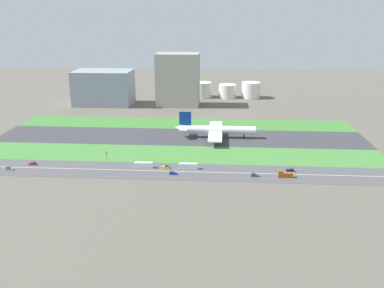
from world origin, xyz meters
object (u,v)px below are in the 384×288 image
car_0 (166,167)px  car_1 (254,175)px  airliner (216,130)px  car_2 (33,164)px  truck_0 (285,175)px  traffic_light (107,156)px  terminal_building (104,88)px  car_4 (290,170)px  bus_0 (189,166)px  car_3 (173,173)px  fuel_tank_east (251,90)px  bus_1 (144,165)px  hangar_building (178,80)px  fuel_tank_west (203,90)px  car_5 (9,169)px  fuel_tank_centre (227,91)px

car_0 → car_1: size_ratio=1.00×
airliner → car_2: size_ratio=14.77×
truck_0 → traffic_light: bearing=-9.3°
car_1 → terminal_building: terminal_building is taller
car_4 → bus_0: bus_0 is taller
airliner → car_4: size_ratio=14.77×
car_3 → airliner: bearing=-107.2°
fuel_tank_east → traffic_light: bearing=-115.5°
airliner → bus_1: 80.63m
car_1 → hangar_building: (-64.06, 192.00, 25.32)m
terminal_building → fuel_tank_west: (99.69, 45.00, -9.03)m
terminal_building → hangar_building: size_ratio=1.10×
bus_0 → car_5: bearing=-174.7°
bus_1 → hangar_building: 183.65m
car_3 → fuel_tank_west: bearing=-91.6°
car_0 → car_4: size_ratio=1.00×
truck_0 → hangar_building: bearing=-67.0°
car_5 → car_1: same height
truck_0 → hangar_building: size_ratio=0.16×
car_1 → terminal_building: (-140.79, 192.00, 16.45)m
bus_1 → car_2: bearing=180.0°
car_1 → car_2: size_ratio=1.00×
car_0 → car_2: 83.93m
truck_0 → terminal_building: size_ratio=0.14×
traffic_light → fuel_tank_east: fuel_tank_east is taller
car_2 → car_0: bearing=0.0°
bus_1 → car_2: size_ratio=2.64×
bus_0 → fuel_tank_east: fuel_tank_east is taller
car_3 → fuel_tank_centre: bearing=-98.3°
bus_0 → fuel_tank_west: (-1.94, 227.00, 6.53)m
bus_0 → truck_0: bearing=-10.0°
car_0 → fuel_tank_west: bearing=87.0°
car_5 → car_2: size_ratio=1.00×
bus_0 → hangar_building: (-24.91, 182.00, 24.43)m
car_1 → car_4: 24.40m
car_3 → fuel_tank_east: size_ratio=0.21×
fuel_tank_east → fuel_tank_west: bearing=180.0°
bus_1 → bus_0: 27.55m
car_0 → fuel_tank_west: size_ratio=0.22×
airliner → car_2: (-113.43, -68.00, -5.31)m
car_4 → hangar_building: bearing=115.4°
airliner → car_5: size_ratio=14.77×
car_4 → bus_0: bearing=-180.0°
car_5 → fuel_tank_east: (159.85, 237.00, 7.75)m
car_5 → bus_0: (108.02, 10.00, 0.90)m
airliner → car_3: (-24.12, -78.00, -5.31)m
car_5 → fuel_tank_west: bearing=-114.1°
car_0 → car_3: (5.37, -10.00, 0.00)m
terminal_building → fuel_tank_west: size_ratio=2.90×
bus_1 → airliner: bearing=57.6°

